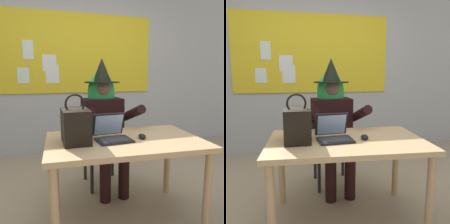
# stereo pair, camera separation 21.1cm
# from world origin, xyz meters

# --- Properties ---
(ground_plane) EXTENTS (24.00, 24.00, 0.00)m
(ground_plane) POSITION_xyz_m (0.00, 0.00, 0.00)
(ground_plane) COLOR tan
(wall_back_bulletin) EXTENTS (6.74, 2.13, 2.66)m
(wall_back_bulletin) POSITION_xyz_m (-0.00, 1.96, 1.35)
(wall_back_bulletin) COLOR #B2B2AD
(wall_back_bulletin) RESTS_ON ground
(desk_main) EXTENTS (1.30, 0.86, 0.71)m
(desk_main) POSITION_xyz_m (0.08, 0.02, 0.62)
(desk_main) COLOR tan
(desk_main) RESTS_ON ground
(chair_at_desk) EXTENTS (0.43, 0.43, 0.90)m
(chair_at_desk) POSITION_xyz_m (0.07, 0.76, 0.51)
(chair_at_desk) COLOR black
(chair_at_desk) RESTS_ON ground
(person_costumed) EXTENTS (0.61, 0.67, 1.40)m
(person_costumed) POSITION_xyz_m (0.08, 0.64, 0.79)
(person_costumed) COLOR black
(person_costumed) RESTS_ON ground
(laptop) EXTENTS (0.29, 0.29, 0.21)m
(laptop) POSITION_xyz_m (-0.02, 0.03, 0.76)
(laptop) COLOR black
(laptop) RESTS_ON desk_main
(computer_mouse) EXTENTS (0.08, 0.11, 0.03)m
(computer_mouse) POSITION_xyz_m (0.23, -0.01, 0.73)
(computer_mouse) COLOR black
(computer_mouse) RESTS_ON desk_main
(handbag) EXTENTS (0.20, 0.30, 0.38)m
(handbag) POSITION_xyz_m (-0.31, 0.04, 0.84)
(handbag) COLOR black
(handbag) RESTS_ON desk_main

